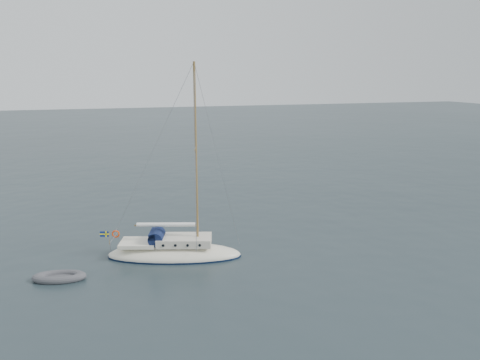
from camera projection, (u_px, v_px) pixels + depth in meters
name	position (u px, v px, depth m)	size (l,w,h in m)	color
ground	(227.00, 264.00, 29.78)	(300.00, 300.00, 0.00)	black
sailboat	(174.00, 243.00, 30.80)	(9.26, 2.78, 13.19)	#EEE6D0
dinghy	(59.00, 277.00, 27.46)	(3.12, 1.41, 0.45)	#525257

